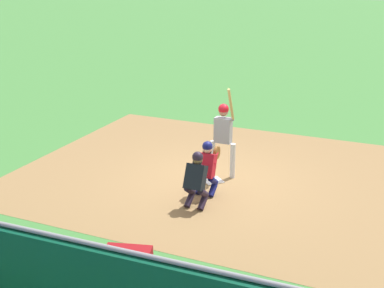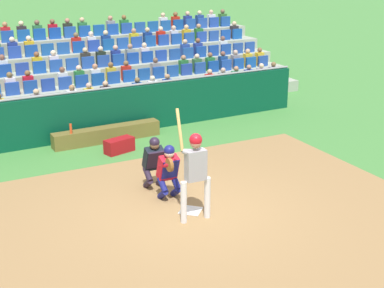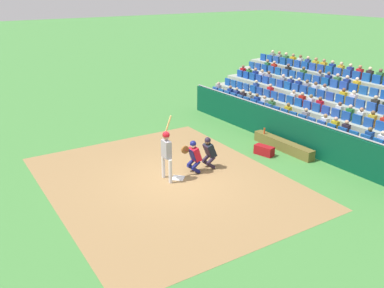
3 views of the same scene
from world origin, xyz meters
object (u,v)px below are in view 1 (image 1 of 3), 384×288
home_plate_umpire (196,178)px  equipment_duffel_bag (128,259)px  catcher_crouching (207,165)px  water_bottle_on_bench (158,283)px  batter_at_plate (223,132)px  home_plate_marker (213,180)px

home_plate_umpire → equipment_duffel_bag: (-0.22, -2.71, -0.51)m
catcher_crouching → home_plate_umpire: catcher_crouching is taller
home_plate_umpire → water_bottle_on_bench: size_ratio=4.67×
batter_at_plate → water_bottle_on_bench: size_ratio=8.49×
home_plate_umpire → equipment_duffel_bag: bearing=-94.6°
home_plate_marker → home_plate_umpire: home_plate_umpire is taller
batter_at_plate → catcher_crouching: batter_at_plate is taller
home_plate_umpire → water_bottle_on_bench: 3.76m
home_plate_umpire → equipment_duffel_bag: home_plate_umpire is taller
home_plate_marker → equipment_duffel_bag: size_ratio=0.54×
water_bottle_on_bench → batter_at_plate: bearing=98.7°
home_plate_umpire → water_bottle_on_bench: home_plate_umpire is taller
batter_at_plate → catcher_crouching: size_ratio=1.80×
equipment_duffel_bag → home_plate_marker: bearing=75.2°
batter_at_plate → home_plate_umpire: (0.03, -1.90, -0.48)m
catcher_crouching → equipment_duffel_bag: (-0.20, -3.43, -0.53)m
home_plate_marker → batter_at_plate: bearing=73.7°
home_plate_umpire → water_bottle_on_bench: (0.83, -3.67, -0.12)m
batter_at_plate → water_bottle_on_bench: batter_at_plate is taller
home_plate_marker → water_bottle_on_bench: water_bottle_on_bench is taller
home_plate_umpire → equipment_duffel_bag: 2.77m
home_plate_marker → equipment_duffel_bag: (-0.07, -4.21, 0.18)m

